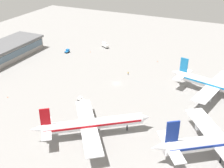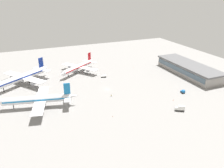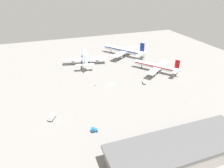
{
  "view_description": "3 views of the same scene",
  "coord_description": "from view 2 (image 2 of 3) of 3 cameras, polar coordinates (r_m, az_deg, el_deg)",
  "views": [
    {
      "loc": [
        121.17,
        54.29,
        68.32
      ],
      "look_at": [
        5.18,
        -0.12,
        2.01
      ],
      "focal_mm": 45.76,
      "sensor_mm": 36.0,
      "label": 1
    },
    {
      "loc": [
        -138.95,
        54.26,
        68.12
      ],
      "look_at": [
        -6.42,
        -1.58,
        6.57
      ],
      "focal_mm": 35.64,
      "sensor_mm": 36.0,
      "label": 2
    },
    {
      "loc": [
        -47.28,
        -132.83,
        72.19
      ],
      "look_at": [
        -2.41,
        -7.84,
        4.57
      ],
      "focal_mm": 33.86,
      "sensor_mm": 36.0,
      "label": 3
    }
  ],
  "objects": [
    {
      "name": "catering_truck",
      "position": [
        141.5,
        17.11,
        -5.96
      ],
      "size": [
        4.45,
        5.8,
        3.3
      ],
      "rotation": [
        0.0,
        0.0,
        1.05
      ],
      "color": "black",
      "rests_on": "ground"
    },
    {
      "name": "baggage_tug",
      "position": [
        165.74,
        17.75,
        -1.84
      ],
      "size": [
        3.37,
        2.49,
        2.3
      ],
      "rotation": [
        0.0,
        0.0,
        3.04
      ],
      "color": "black",
      "rests_on": "ground"
    },
    {
      "name": "ground_crew_worker",
      "position": [
        152.7,
        -0.19,
        -2.97
      ],
      "size": [
        0.49,
        0.55,
        1.67
      ],
      "rotation": [
        0.0,
        0.0,
        3.49
      ],
      "color": "#1E2338",
      "rests_on": "ground"
    },
    {
      "name": "ground",
      "position": [
        163.99,
        -1.38,
        -1.38
      ],
      "size": [
        288.0,
        288.0,
        0.0
      ],
      "primitive_type": "plane",
      "color": "gray"
    },
    {
      "name": "airplane_at_gate",
      "position": [
        144.84,
        -18.44,
        -3.76
      ],
      "size": [
        39.68,
        48.72,
        14.98
      ],
      "rotation": [
        0.0,
        0.0,
        1.34
      ],
      "color": "white",
      "rests_on": "ground"
    },
    {
      "name": "pushback_tractor",
      "position": [
        186.42,
        -2.07,
        2.04
      ],
      "size": [
        3.26,
        4.77,
        1.9
      ],
      "rotation": [
        0.0,
        0.0,
        4.41
      ],
      "color": "black",
      "rests_on": "ground"
    },
    {
      "name": "safety_cone_near_gate",
      "position": [
        129.8,
        0.16,
        -8.33
      ],
      "size": [
        0.44,
        0.44,
        0.6
      ],
      "primitive_type": "cone",
      "color": "#EA590C",
      "rests_on": "ground"
    },
    {
      "name": "safety_cone_mid_apron",
      "position": [
        153.53,
        15.44,
        -3.95
      ],
      "size": [
        0.44,
        0.44,
        0.6
      ],
      "primitive_type": "cone",
      "color": "#EA590C",
      "rests_on": "ground"
    },
    {
      "name": "safety_cone_far_side",
      "position": [
        210.01,
        5.48,
        4.22
      ],
      "size": [
        0.44,
        0.44,
        0.6
      ],
      "primitive_type": "cone",
      "color": "#EA590C",
      "rests_on": "ground"
    },
    {
      "name": "terminal_building",
      "position": [
        204.43,
        19.04,
        3.75
      ],
      "size": [
        64.75,
        20.81,
        8.89
      ],
      "color": "#9E9993",
      "rests_on": "ground"
    },
    {
      "name": "airplane_distant",
      "position": [
        183.69,
        -22.08,
        1.62
      ],
      "size": [
        39.1,
        46.22,
        16.41
      ],
      "rotation": [
        0.0,
        0.0,
        2.19
      ],
      "color": "white",
      "rests_on": "ground"
    },
    {
      "name": "airplane_taxiing",
      "position": [
        198.37,
        -8.61,
        4.37
      ],
      "size": [
        32.96,
        38.94,
        13.96
      ],
      "rotation": [
        0.0,
        0.0,
        2.21
      ],
      "color": "white",
      "rests_on": "ground"
    }
  ]
}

